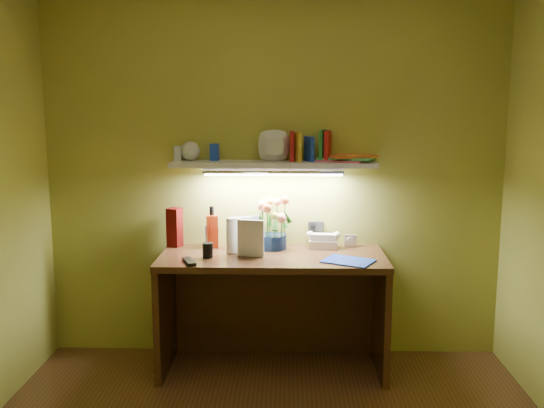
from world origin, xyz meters
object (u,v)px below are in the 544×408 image
Objects in this scene: telephone at (323,240)px; desk_clock at (350,241)px; whisky_bottle at (212,227)px; flower_bouquet at (272,224)px; desk at (273,313)px.

telephone reaches higher than desk_clock.
telephone is 0.73m from whisky_bottle.
desk_clock is (0.51, 0.07, -0.12)m from flower_bouquet.
desk is at bearing -88.00° from flower_bouquet.
telephone is at bearing 0.36° from whisky_bottle.
telephone is at bearing 4.82° from flower_bouquet.
whisky_bottle reaches higher than desk_clock.
desk is 17.72× the size of desk_clock.
desk_clock is at bearing 2.99° from whisky_bottle.
telephone reaches higher than desk.
flower_bouquet is at bearing -3.40° from whisky_bottle.
flower_bouquet is 0.35m from telephone.
flower_bouquet is at bearing -174.70° from desk_clock.
flower_bouquet is at bearing -170.97° from telephone.
desk is at bearing -157.00° from desk_clock.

